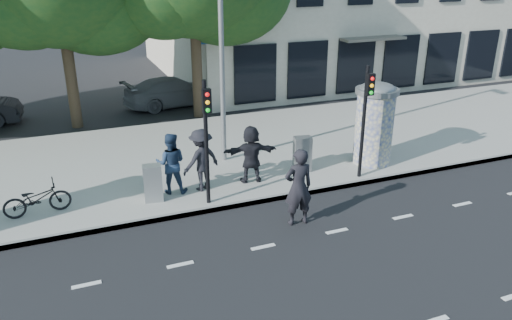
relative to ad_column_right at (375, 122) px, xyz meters
name	(u,v)px	position (x,y,z in m)	size (l,w,h in m)	color
ground	(288,280)	(-5.20, -4.70, -1.54)	(120.00, 120.00, 0.00)	black
sidewalk	(195,157)	(-5.20, 2.80, -1.46)	(40.00, 8.00, 0.15)	gray
curb	(233,206)	(-5.20, -1.15, -1.46)	(40.00, 0.10, 0.16)	slate
lane_dash_far	(263,247)	(-5.20, -3.30, -1.53)	(32.00, 0.12, 0.01)	silver
ad_column_right	(375,122)	(0.00, 0.00, 0.00)	(1.36, 1.36, 2.65)	beige
traffic_pole_near	(206,131)	(-5.80, -0.91, 0.69)	(0.22, 0.31, 3.40)	black
traffic_pole_far	(366,111)	(-1.00, -0.91, 0.69)	(0.22, 0.31, 3.40)	black
street_lamp	(221,15)	(-4.40, 1.93, 3.26)	(0.25, 0.93, 8.00)	slate
ped_c	(171,163)	(-6.56, 0.18, -0.51)	(0.85, 0.66, 1.76)	#1E304C
ped_d	(201,160)	(-5.72, 0.04, -0.48)	(1.17, 0.67, 1.81)	black
ped_f	(251,154)	(-4.20, 0.04, -0.52)	(1.60, 0.58, 1.73)	black
man_road	(298,187)	(-3.94, -2.55, -0.52)	(0.74, 0.49, 2.04)	black
bicycle	(37,199)	(-10.10, 0.15, -0.95)	(1.66, 0.58, 0.87)	black
cabinet_left	(153,183)	(-7.16, -0.17, -0.87)	(0.50, 0.36, 1.04)	gray
cabinet_right	(302,154)	(-2.42, 0.22, -0.84)	(0.53, 0.38, 1.10)	slate
car_right	(174,91)	(-4.29, 9.72, -0.87)	(4.57, 1.86, 1.33)	slate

